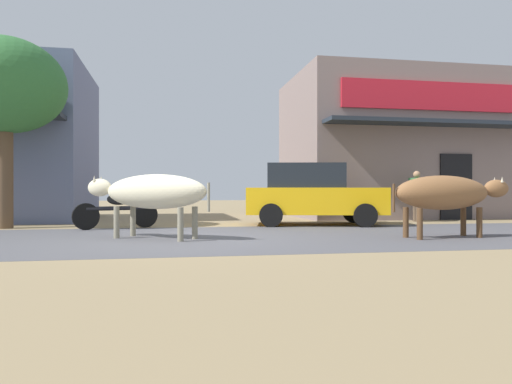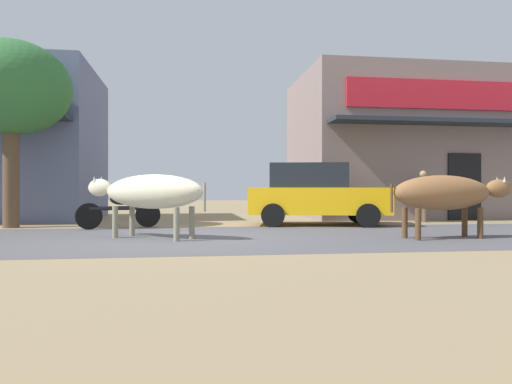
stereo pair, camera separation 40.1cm
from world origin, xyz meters
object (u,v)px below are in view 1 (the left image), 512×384
at_px(parked_hatchback_car, 312,194).
at_px(pedestrian_by_shop, 417,192).
at_px(cow_far_dark, 446,193).
at_px(parked_motorcycle, 118,209).
at_px(roadside_tree, 5,87).
at_px(cow_near_brown, 152,192).

height_order(parked_hatchback_car, pedestrian_by_shop, parked_hatchback_car).
distance_m(parked_hatchback_car, cow_far_dark, 4.25).
distance_m(parked_motorcycle, pedestrian_by_shop, 8.62).
bearing_deg(parked_motorcycle, parked_hatchback_car, 5.41).
distance_m(parked_hatchback_car, parked_motorcycle, 5.07).
relative_size(roadside_tree, parked_hatchback_car, 1.18).
bearing_deg(cow_far_dark, parked_motorcycle, 151.86).
bearing_deg(parked_motorcycle, pedestrian_by_shop, 8.02).
distance_m(roadside_tree, parked_hatchback_car, 8.19).
bearing_deg(cow_far_dark, cow_near_brown, 171.51).
relative_size(parked_motorcycle, pedestrian_by_shop, 1.28).
relative_size(roadside_tree, cow_near_brown, 1.82).
xyz_separation_m(roadside_tree, pedestrian_by_shop, (11.24, 0.62, -2.57)).
xyz_separation_m(parked_hatchback_car, parked_motorcycle, (-5.04, -0.48, -0.37)).
bearing_deg(cow_near_brown, parked_motorcycle, 108.84).
xyz_separation_m(roadside_tree, parked_hatchback_car, (7.76, -0.11, -2.61)).
bearing_deg(roadside_tree, parked_motorcycle, -12.13).
height_order(roadside_tree, cow_far_dark, roadside_tree).
height_order(cow_near_brown, cow_far_dark, cow_near_brown).
bearing_deg(parked_hatchback_car, cow_near_brown, -142.84).
height_order(parked_motorcycle, cow_far_dark, cow_far_dark).
bearing_deg(cow_near_brown, cow_far_dark, -8.49).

